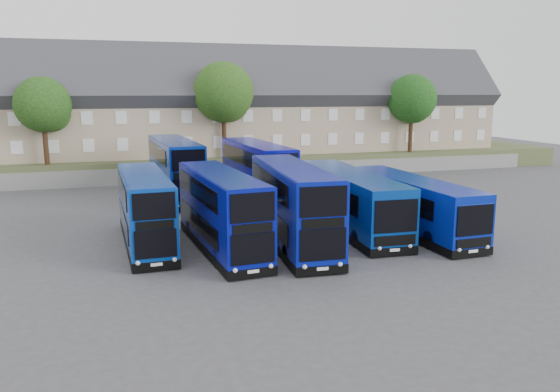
{
  "coord_description": "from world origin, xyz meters",
  "views": [
    {
      "loc": [
        -8.03,
        -26.76,
        8.39
      ],
      "look_at": [
        1.21,
        4.03,
        2.2
      ],
      "focal_mm": 35.0,
      "sensor_mm": 36.0,
      "label": 1
    }
  ],
  "objects": [
    {
      "name": "coach_east_b",
      "position": [
        8.84,
        1.85,
        1.59
      ],
      "size": [
        2.88,
        11.95,
        3.25
      ],
      "rotation": [
        0.0,
        0.0,
        0.03
      ],
      "color": "#091FA5",
      "rests_on": "ground"
    },
    {
      "name": "tree_far",
      "position": [
        28.15,
        32.1,
        7.73
      ],
      "size": [
        5.44,
        5.44,
        8.67
      ],
      "color": "#382314",
      "rests_on": "earth_bank"
    },
    {
      "name": "dd_rear_right",
      "position": [
        2.14,
        13.28,
        2.2
      ],
      "size": [
        3.26,
        11.42,
        4.49
      ],
      "rotation": [
        0.0,
        0.0,
        0.06
      ],
      "color": "#0809A1",
      "rests_on": "ground"
    },
    {
      "name": "tree_mid",
      "position": [
        2.15,
        25.6,
        8.07
      ],
      "size": [
        5.76,
        5.76,
        9.18
      ],
      "color": "#382314",
      "rests_on": "earth_bank"
    },
    {
      "name": "tree_west",
      "position": [
        -13.85,
        25.1,
        7.05
      ],
      "size": [
        4.8,
        4.8,
        7.65
      ],
      "color": "#382314",
      "rests_on": "earth_bank"
    },
    {
      "name": "dd_front_right",
      "position": [
        1.03,
        1.01,
        2.15
      ],
      "size": [
        3.2,
        11.16,
        4.38
      ],
      "rotation": [
        0.0,
        0.0,
        -0.06
      ],
      "color": "#0816A0",
      "rests_on": "ground"
    },
    {
      "name": "earth_bank",
      "position": [
        0.0,
        34.0,
        1.0
      ],
      "size": [
        80.0,
        20.0,
        2.0
      ],
      "primitive_type": "cube",
      "color": "#4A5731",
      "rests_on": "ground"
    },
    {
      "name": "dd_front_mid",
      "position": [
        -2.88,
        1.25,
        2.04
      ],
      "size": [
        3.27,
        10.6,
        4.15
      ],
      "rotation": [
        0.0,
        0.0,
        0.08
      ],
      "color": "#081197",
      "rests_on": "ground"
    },
    {
      "name": "dd_front_left",
      "position": [
        -6.73,
        3.31,
        1.94
      ],
      "size": [
        2.68,
        10.05,
        3.96
      ],
      "rotation": [
        0.0,
        0.0,
        0.04
      ],
      "color": "#0937A5",
      "rests_on": "ground"
    },
    {
      "name": "dd_rear_left",
      "position": [
        -3.7,
        16.53,
        2.26
      ],
      "size": [
        3.35,
        11.73,
        4.61
      ],
      "rotation": [
        0.0,
        0.0,
        0.06
      ],
      "color": "navy",
      "rests_on": "ground"
    },
    {
      "name": "retaining_wall",
      "position": [
        0.0,
        24.0,
        0.75
      ],
      "size": [
        70.0,
        0.4,
        1.5
      ],
      "primitive_type": "cube",
      "color": "slate",
      "rests_on": "ground"
    },
    {
      "name": "coach_east_a",
      "position": [
        5.59,
        3.64,
        1.72
      ],
      "size": [
        3.22,
        12.89,
        3.5
      ],
      "rotation": [
        0.0,
        0.0,
        -0.04
      ],
      "color": "#083495",
      "rests_on": "ground"
    },
    {
      "name": "ground",
      "position": [
        0.0,
        0.0,
        0.0
      ],
      "size": [
        120.0,
        120.0,
        0.0
      ],
      "primitive_type": "plane",
      "color": "#424347",
      "rests_on": "ground"
    },
    {
      "name": "terrace_row",
      "position": [
        3.0,
        30.0,
        6.6
      ],
      "size": [
        60.0,
        10.4,
        11.2
      ],
      "color": "tan",
      "rests_on": "earth_bank"
    },
    {
      "name": "tree_east",
      "position": [
        22.15,
        25.1,
        7.39
      ],
      "size": [
        5.12,
        5.12,
        8.16
      ],
      "color": "#382314",
      "rests_on": "earth_bank"
    }
  ]
}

